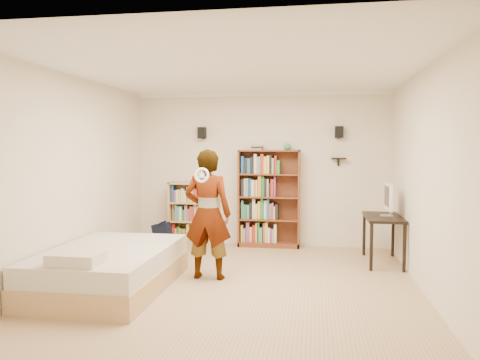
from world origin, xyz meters
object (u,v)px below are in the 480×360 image
object	(u,v)px
tall_bookshelf	(269,199)
computer_desk	(383,240)
low_bookshelf	(194,213)
daybed	(110,263)
person	(208,214)

from	to	relation	value
tall_bookshelf	computer_desk	world-z (taller)	tall_bookshelf
tall_bookshelf	low_bookshelf	xyz separation A→B (m)	(-1.35, -0.01, -0.29)
low_bookshelf	daybed	xyz separation A→B (m)	(-0.35, -2.76, -0.24)
low_bookshelf	computer_desk	bearing A→B (deg)	-16.09
low_bookshelf	daybed	world-z (taller)	low_bookshelf
tall_bookshelf	daybed	distance (m)	3.30
computer_desk	person	size ratio (longest dim) A/B	0.61
low_bookshelf	daybed	size ratio (longest dim) A/B	0.52
tall_bookshelf	low_bookshelf	world-z (taller)	tall_bookshelf
tall_bookshelf	daybed	xyz separation A→B (m)	(-1.70, -2.77, -0.53)
computer_desk	person	xyz separation A→B (m)	(-2.41, -1.21, 0.50)
tall_bookshelf	daybed	bearing A→B (deg)	-121.46
low_bookshelf	computer_desk	size ratio (longest dim) A/B	1.06
tall_bookshelf	daybed	world-z (taller)	tall_bookshelf
low_bookshelf	computer_desk	distance (m)	3.29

